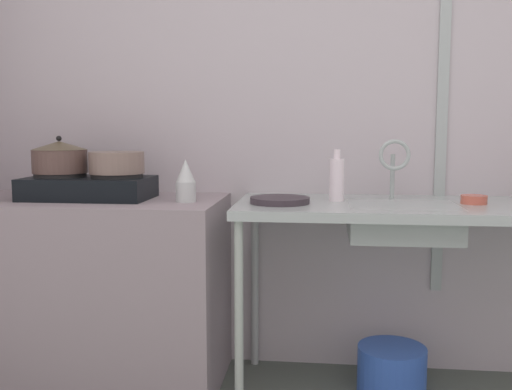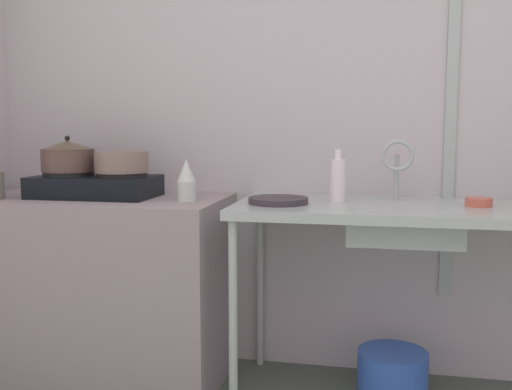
% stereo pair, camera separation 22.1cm
% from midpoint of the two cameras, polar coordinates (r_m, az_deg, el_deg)
% --- Properties ---
extents(wall_back, '(4.41, 0.10, 2.64)m').
position_cam_midpoint_polar(wall_back, '(2.83, 7.10, 9.62)').
color(wall_back, '#BDB5B9').
rests_on(wall_back, ground).
extents(wall_metal_strip, '(0.05, 0.01, 2.11)m').
position_cam_midpoint_polar(wall_metal_strip, '(2.81, 15.88, 12.13)').
color(wall_metal_strip, '#A2B0AB').
extents(counter_concrete, '(1.19, 0.63, 0.85)m').
position_cam_midpoint_polar(counter_concrete, '(2.81, -18.08, -9.02)').
color(counter_concrete, gray).
rests_on(counter_concrete, ground).
extents(counter_sink, '(1.71, 0.63, 0.85)m').
position_cam_midpoint_polar(counter_sink, '(2.52, 15.33, -2.17)').
color(counter_sink, '#A2B0AB').
rests_on(counter_sink, ground).
extents(stove, '(0.55, 0.32, 0.12)m').
position_cam_midpoint_polar(stove, '(2.72, -18.40, 0.77)').
color(stove, black).
rests_on(stove, counter_concrete).
extents(pot_on_left_burner, '(0.25, 0.25, 0.17)m').
position_cam_midpoint_polar(pot_on_left_burner, '(2.77, -20.99, 3.52)').
color(pot_on_left_burner, brown).
rests_on(pot_on_left_burner, stove).
extents(pot_on_right_burner, '(0.24, 0.24, 0.10)m').
position_cam_midpoint_polar(pot_on_right_burner, '(2.66, -15.90, 3.08)').
color(pot_on_right_burner, '#7C675C').
rests_on(pot_on_right_burner, stove).
extents(percolator, '(0.09, 0.09, 0.18)m').
position_cam_midpoint_polar(percolator, '(2.51, -9.46, 1.34)').
color(percolator, silver).
rests_on(percolator, counter_concrete).
extents(sink_basin, '(0.45, 0.34, 0.14)m').
position_cam_midpoint_polar(sink_basin, '(2.46, 11.82, -2.61)').
color(sink_basin, '#A2B0AB').
rests_on(sink_basin, counter_sink).
extents(faucet, '(0.14, 0.08, 0.27)m').
position_cam_midpoint_polar(faucet, '(2.58, 11.11, 3.48)').
color(faucet, '#A2B0AB').
rests_on(faucet, counter_sink).
extents(frying_pan, '(0.25, 0.25, 0.03)m').
position_cam_midpoint_polar(frying_pan, '(2.44, -0.22, -0.53)').
color(frying_pan, '#342C32').
rests_on(frying_pan, counter_sink).
extents(small_bowl_on_drainboard, '(0.11, 0.11, 0.04)m').
position_cam_midpoint_polar(small_bowl_on_drainboard, '(2.55, 18.41, -0.44)').
color(small_bowl_on_drainboard, '#C75C47').
rests_on(small_bowl_on_drainboard, counter_sink).
extents(bottle_by_sink, '(0.07, 0.07, 0.23)m').
position_cam_midpoint_polar(bottle_by_sink, '(2.52, 5.49, 1.59)').
color(bottle_by_sink, white).
rests_on(bottle_by_sink, counter_sink).
extents(bucket_on_floor, '(0.30, 0.30, 0.22)m').
position_cam_midpoint_polar(bucket_on_floor, '(2.68, 10.84, -16.75)').
color(bucket_on_floor, '#3058B8').
rests_on(bucket_on_floor, ground).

